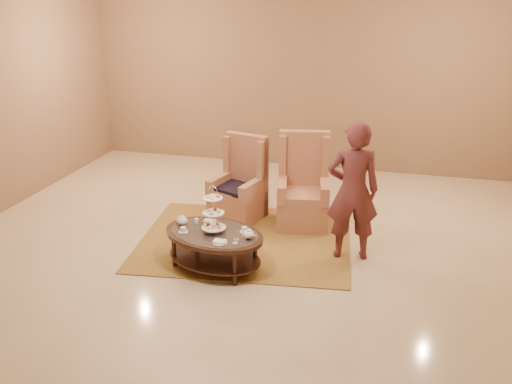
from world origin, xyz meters
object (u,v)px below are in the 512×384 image
(armchair_left, at_px, (240,191))
(person, at_px, (353,191))
(tea_table, at_px, (214,239))
(armchair_right, at_px, (303,194))

(armchair_left, relative_size, person, 0.69)
(tea_table, relative_size, person, 0.83)
(tea_table, xyz_separation_m, armchair_left, (-0.14, 1.62, 0.03))
(person, bearing_deg, armchair_right, -63.07)
(person, bearing_deg, armchair_left, -40.77)
(armchair_left, bearing_deg, tea_table, -70.17)
(armchair_left, bearing_deg, armchair_right, 16.87)
(armchair_left, xyz_separation_m, armchair_right, (0.94, 0.03, 0.03))
(armchair_left, height_order, armchair_right, armchair_right)
(armchair_left, distance_m, armchair_right, 0.94)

